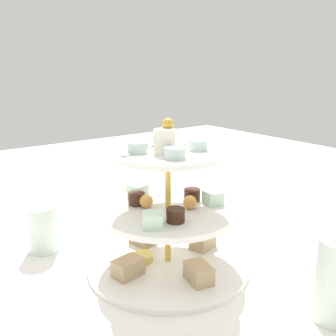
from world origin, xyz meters
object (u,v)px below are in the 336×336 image
at_px(water_glass_short_left, 132,197).
at_px(water_glass_mid_back, 43,228).
at_px(teacup_with_saucer, 192,199).
at_px(butter_knife_right, 291,225).
at_px(tiered_serving_stand, 168,222).

relative_size(water_glass_short_left, water_glass_mid_back, 0.82).
distance_m(teacup_with_saucer, butter_knife_right, 0.25).
distance_m(water_glass_short_left, teacup_with_saucer, 0.15).
height_order(teacup_with_saucer, butter_knife_right, teacup_with_saucer).
bearing_deg(water_glass_mid_back, tiered_serving_stand, 129.29).
bearing_deg(water_glass_mid_back, water_glass_short_left, -163.76).
relative_size(tiered_serving_stand, butter_knife_right, 1.71).
relative_size(butter_knife_right, water_glass_mid_back, 1.85).
xyz_separation_m(tiered_serving_stand, water_glass_short_left, (-0.09, -0.27, -0.05)).
xyz_separation_m(water_glass_short_left, teacup_with_saucer, (-0.14, 0.07, -0.01)).
distance_m(teacup_with_saucer, water_glass_mid_back, 0.38).
relative_size(water_glass_short_left, teacup_with_saucer, 0.84).
height_order(water_glass_short_left, butter_knife_right, water_glass_short_left).
bearing_deg(teacup_with_saucer, butter_knife_right, 115.90).
bearing_deg(tiered_serving_stand, teacup_with_saucer, -139.03).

